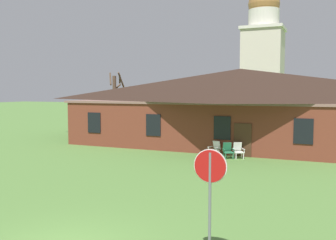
# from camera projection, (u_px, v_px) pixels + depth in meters

# --- Properties ---
(brick_building) EXTENTS (25.26, 10.40, 5.77)m
(brick_building) POSITION_uv_depth(u_px,v_px,m) (240.00, 106.00, 28.03)
(brick_building) COLOR brown
(brick_building) RESTS_ON ground
(dome_tower) EXTENTS (5.18, 5.18, 17.72)m
(dome_tower) POSITION_uv_depth(u_px,v_px,m) (263.00, 60.00, 46.84)
(dome_tower) COLOR beige
(dome_tower) RESTS_ON ground
(stop_sign) EXTENTS (0.81, 0.07, 2.77)m
(stop_sign) POSITION_uv_depth(u_px,v_px,m) (210.00, 183.00, 8.67)
(stop_sign) COLOR slate
(stop_sign) RESTS_ON ground
(lawn_chair_by_porch) EXTENTS (0.76, 0.81, 0.96)m
(lawn_chair_by_porch) POSITION_uv_depth(u_px,v_px,m) (215.00, 148.00, 23.35)
(lawn_chair_by_porch) COLOR silver
(lawn_chair_by_porch) RESTS_ON ground
(lawn_chair_near_door) EXTENTS (0.83, 0.86, 0.96)m
(lawn_chair_near_door) POSITION_uv_depth(u_px,v_px,m) (228.00, 150.00, 22.59)
(lawn_chair_near_door) COLOR #28704C
(lawn_chair_near_door) RESTS_ON ground
(lawn_chair_left_end) EXTENTS (0.82, 0.86, 0.96)m
(lawn_chair_left_end) POSITION_uv_depth(u_px,v_px,m) (238.00, 150.00, 22.63)
(lawn_chair_left_end) COLOR silver
(lawn_chair_left_end) RESTS_ON ground
(bare_tree_beside_building) EXTENTS (2.05, 1.80, 5.91)m
(bare_tree_beside_building) POSITION_uv_depth(u_px,v_px,m) (115.00, 100.00, 36.72)
(bare_tree_beside_building) COLOR brown
(bare_tree_beside_building) RESTS_ON ground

